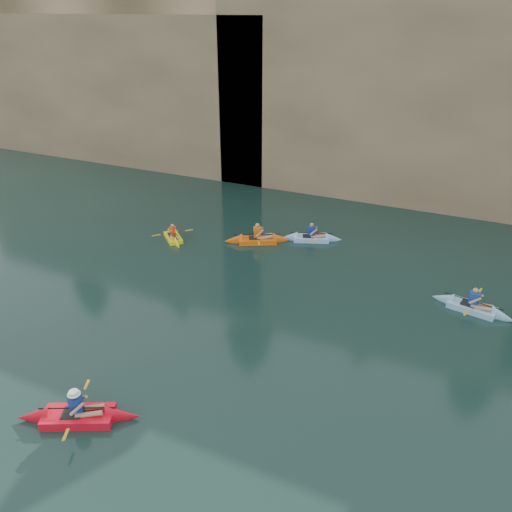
% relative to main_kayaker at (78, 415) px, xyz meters
% --- Properties ---
extents(ground, '(160.00, 160.00, 0.00)m').
position_rel_main_kayaker_xyz_m(ground, '(3.21, -0.46, -0.17)').
color(ground, black).
rests_on(ground, ground).
extents(cliff, '(70.00, 16.00, 12.00)m').
position_rel_main_kayaker_xyz_m(cliff, '(3.21, 29.54, 5.83)').
color(cliff, tan).
rests_on(cliff, ground).
extents(cliff_slab_west, '(26.00, 2.40, 10.56)m').
position_rel_main_kayaker_xyz_m(cliff_slab_west, '(-16.79, 22.14, 5.11)').
color(cliff_slab_west, '#947E5A').
rests_on(cliff_slab_west, ground).
extents(cliff_slab_center, '(24.00, 2.40, 11.40)m').
position_rel_main_kayaker_xyz_m(cliff_slab_center, '(5.21, 22.14, 5.53)').
color(cliff_slab_center, '#947E5A').
rests_on(cliff_slab_center, ground).
extents(sea_cave_west, '(4.50, 1.00, 4.00)m').
position_rel_main_kayaker_xyz_m(sea_cave_west, '(-14.79, 21.49, 1.83)').
color(sea_cave_west, black).
rests_on(sea_cave_west, ground).
extents(sea_cave_center, '(3.50, 1.00, 3.20)m').
position_rel_main_kayaker_xyz_m(sea_cave_center, '(-0.79, 21.49, 1.43)').
color(sea_cave_center, black).
rests_on(sea_cave_center, ground).
extents(main_kayaker, '(3.49, 2.26, 1.30)m').
position_rel_main_kayaker_xyz_m(main_kayaker, '(0.00, 0.00, 0.00)').
color(main_kayaker, red).
rests_on(main_kayaker, ground).
extents(kayaker_orange, '(3.30, 2.26, 1.27)m').
position_rel_main_kayaker_xyz_m(kayaker_orange, '(-0.46, 13.06, -0.02)').
color(kayaker_orange, orange).
rests_on(kayaker_orange, ground).
extents(kayaker_ltblue_near, '(3.19, 2.39, 1.23)m').
position_rel_main_kayaker_xyz_m(kayaker_ltblue_near, '(9.70, 10.87, -0.02)').
color(kayaker_ltblue_near, '#88BEE4').
rests_on(kayaker_ltblue_near, ground).
extents(kayaker_yellow, '(2.32, 2.21, 1.05)m').
position_rel_main_kayaker_xyz_m(kayaker_yellow, '(-4.47, 11.57, -0.04)').
color(kayaker_yellow, '#FFEF15').
rests_on(kayaker_yellow, ground).
extents(kayaker_ltblue_mid, '(3.15, 2.21, 1.18)m').
position_rel_main_kayaker_xyz_m(kayaker_ltblue_mid, '(1.90, 14.41, -0.03)').
color(kayaker_ltblue_mid, '#98C8FF').
rests_on(kayaker_ltblue_mid, ground).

